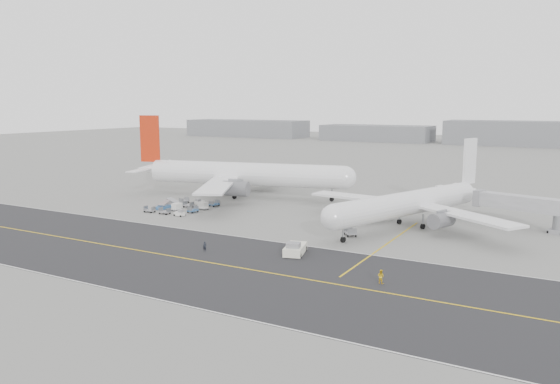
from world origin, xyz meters
The scene contains 11 objects.
ground centered at (0.00, 0.00, 0.00)m, with size 700.00×700.00×0.00m, color gray.
taxiway centered at (5.02, -17.98, 0.01)m, with size 220.00×59.00×0.03m.
horizon_buildings centered at (30.00, 260.00, 0.00)m, with size 520.00×28.00×28.00m, color slate, non-canonical shape.
airliner_a centered at (-18.13, 34.04, 5.95)m, with size 59.09×57.85×20.65m.
airliner_b centered at (29.74, 20.79, 4.72)m, with size 44.44×45.26×16.36m.
pushback_tug centered at (19.28, -7.69, 0.90)m, with size 4.23×7.74×2.18m.
jet_bridge centered at (47.97, 30.21, 4.51)m, with size 17.30×7.42×6.48m.
gse_cluster centered at (-20.35, 13.44, 0.00)m, with size 16.01×19.62×1.81m, color gray, non-canonical shape.
stray_dolly centered at (22.28, 8.16, 0.00)m, with size 1.70×2.77×1.70m, color silver, non-canonical shape.
ground_crew_a centered at (5.72, -13.21, 0.82)m, with size 0.60×0.39×1.65m, color black.
ground_crew_b centered at (35.79, -14.73, 0.96)m, with size 0.93×0.72×1.91m, color yellow.
Camera 1 is at (57.88, -82.12, 23.54)m, focal length 35.00 mm.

